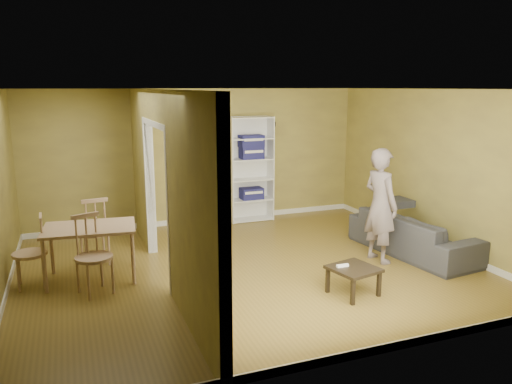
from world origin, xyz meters
TOP-DOWN VIEW (x-y plane):
  - room_shell at (0.00, 0.00)m, footprint 6.50×6.50m
  - partition at (-1.20, 0.00)m, footprint 0.22×5.50m
  - wall_speaker at (1.50, 2.69)m, footprint 0.10×0.10m
  - sofa at (2.70, -0.30)m, footprint 2.31×1.19m
  - person at (1.99, -0.39)m, footprint 0.82×0.68m
  - bookshelf at (0.98, 2.61)m, footprint 0.87×0.38m
  - paper_box_navy_a at (1.00, 2.56)m, footprint 0.44×0.28m
  - paper_box_navy_b at (1.00, 2.56)m, footprint 0.44×0.29m
  - paper_box_navy_c at (0.99, 2.56)m, footprint 0.46×0.30m
  - coffee_table at (0.94, -1.37)m, footprint 0.55×0.55m
  - game_controller at (0.82, -1.30)m, footprint 0.16×0.04m
  - dining_table at (-2.17, 0.39)m, footprint 1.21×0.81m
  - chair_left at (-2.95, 0.40)m, footprint 0.46×0.46m
  - chair_near at (-2.16, -0.15)m, footprint 0.62×0.62m
  - chair_far at (-2.09, 1.01)m, footprint 0.55×0.55m

SIDE VIEW (x-z plane):
  - coffee_table at x=0.94m, z-range 0.13..0.50m
  - game_controller at x=0.82m, z-range 0.37..0.40m
  - sofa at x=2.70m, z-range 0.00..0.84m
  - chair_left at x=-2.95m, z-range 0.00..0.97m
  - chair_near at x=-2.16m, z-range 0.00..1.04m
  - chair_far at x=-2.09m, z-range 0.00..1.05m
  - paper_box_navy_a at x=1.00m, z-range 0.44..0.66m
  - dining_table at x=-2.17m, z-range 0.30..1.06m
  - person at x=1.99m, z-range 0.00..2.05m
  - bookshelf at x=0.98m, z-range 0.00..2.07m
  - room_shell at x=0.00m, z-range -1.95..4.55m
  - partition at x=-1.20m, z-range 0.00..2.60m
  - paper_box_navy_b at x=1.00m, z-range 1.25..1.47m
  - paper_box_navy_c at x=0.99m, z-range 1.48..1.72m
  - wall_speaker at x=1.50m, z-range 1.85..1.95m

